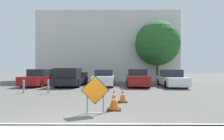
{
  "coord_description": "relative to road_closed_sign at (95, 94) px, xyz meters",
  "views": [
    {
      "loc": [
        1.08,
        -4.39,
        1.55
      ],
      "look_at": [
        1.0,
        6.86,
        1.47
      ],
      "focal_mm": 28.0,
      "sensor_mm": 36.0,
      "label": 1
    }
  ],
  "objects": [
    {
      "name": "building_facade_backdrop",
      "position": [
        -0.05,
        18.31,
        3.77
      ],
      "size": [
        18.23,
        5.0,
        8.93
      ],
      "color": "beige",
      "rests_on": "ground_plane"
    },
    {
      "name": "parked_car_third",
      "position": [
        2.76,
        9.65,
        0.01
      ],
      "size": [
        2.08,
        4.7,
        1.52
      ],
      "rotation": [
        0.0,
        0.0,
        3.08
      ],
      "color": "maroon",
      "rests_on": "ground_plane"
    },
    {
      "name": "bollard_second",
      "position": [
        -5.04,
        4.96,
        -0.24
      ],
      "size": [
        0.12,
        0.12,
        0.86
      ],
      "color": "gray",
      "rests_on": "ground_plane"
    },
    {
      "name": "curb_lip",
      "position": [
        -0.46,
        -1.62,
        -0.62
      ],
      "size": [
        27.68,
        0.2,
        0.14
      ],
      "color": "#ADAAA3",
      "rests_on": "ground_plane"
    },
    {
      "name": "street_tree_behind_lot",
      "position": [
        5.91,
        14.95,
        3.91
      ],
      "size": [
        5.31,
        5.31,
        7.27
      ],
      "color": "#513823",
      "rests_on": "ground_plane"
    },
    {
      "name": "ground_plane",
      "position": [
        -0.46,
        8.38,
        -0.69
      ],
      "size": [
        96.0,
        96.0,
        0.0
      ],
      "primitive_type": "plane",
      "color": "#565451"
    },
    {
      "name": "bollard_nearest",
      "position": [
        -3.48,
        4.96,
        -0.22
      ],
      "size": [
        0.12,
        0.12,
        0.89
      ],
      "color": "gray",
      "rests_on": "ground_plane"
    },
    {
      "name": "road_closed_sign",
      "position": [
        0.0,
        0.0,
        0.0
      ],
      "size": [
        0.98,
        0.2,
        1.31
      ],
      "color": "black",
      "rests_on": "ground_plane"
    },
    {
      "name": "traffic_cone_second",
      "position": [
        1.06,
        2.08,
        -0.34
      ],
      "size": [
        0.43,
        0.43,
        0.73
      ],
      "color": "black",
      "rests_on": "ground_plane"
    },
    {
      "name": "parked_car_second",
      "position": [
        -0.2,
        9.92,
        -0.01
      ],
      "size": [
        1.94,
        4.42,
        1.46
      ],
      "rotation": [
        0.0,
        0.0,
        3.11
      ],
      "color": "white",
      "rests_on": "ground_plane"
    },
    {
      "name": "parked_car_nearest",
      "position": [
        -6.11,
        9.97,
        0.0
      ],
      "size": [
        1.98,
        4.65,
        1.52
      ],
      "rotation": [
        0.0,
        0.0,
        3.09
      ],
      "color": "maroon",
      "rests_on": "ground_plane"
    },
    {
      "name": "traffic_cone_nearest",
      "position": [
        0.65,
        0.55,
        -0.31
      ],
      "size": [
        0.51,
        0.51,
        0.79
      ],
      "color": "black",
      "rests_on": "ground_plane"
    },
    {
      "name": "pickup_truck",
      "position": [
        -3.16,
        9.6,
        0.03
      ],
      "size": [
        2.22,
        5.33,
        1.61
      ],
      "rotation": [
        0.0,
        0.0,
        3.11
      ],
      "color": "black",
      "rests_on": "ground_plane"
    },
    {
      "name": "parked_car_fourth",
      "position": [
        5.72,
        9.37,
        -0.02
      ],
      "size": [
        1.92,
        4.68,
        1.48
      ],
      "rotation": [
        0.0,
        0.0,
        3.1
      ],
      "color": "white",
      "rests_on": "ground_plane"
    }
  ]
}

